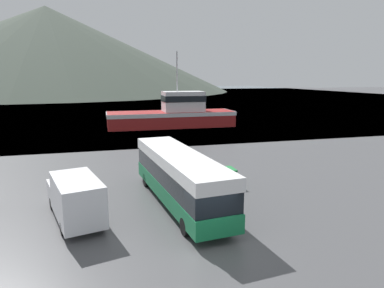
{
  "coord_description": "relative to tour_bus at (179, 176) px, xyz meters",
  "views": [
    {
      "loc": [
        -4.72,
        -13.87,
        7.78
      ],
      "look_at": [
        2.87,
        14.35,
        2.0
      ],
      "focal_mm": 32.0,
      "sensor_mm": 36.0,
      "label": 1
    }
  ],
  "objects": [
    {
      "name": "tour_bus",
      "position": [
        0.0,
        0.0,
        0.0
      ],
      "size": [
        3.71,
        12.1,
        3.22
      ],
      "rotation": [
        0.0,
        0.0,
        0.1
      ],
      "color": "#146B3D",
      "rests_on": "ground"
    },
    {
      "name": "mooring_bollard",
      "position": [
        0.11,
        15.97,
        -1.27
      ],
      "size": [
        0.42,
        0.42,
        1.01
      ],
      "color": "black",
      "rests_on": "ground"
    },
    {
      "name": "delivery_van",
      "position": [
        -6.03,
        -0.89,
        -0.49
      ],
      "size": [
        3.59,
        6.65,
        2.52
      ],
      "rotation": [
        0.0,
        0.0,
        0.25
      ],
      "color": "silver",
      "rests_on": "ground"
    },
    {
      "name": "hill_backdrop",
      "position": [
        -29.82,
        183.43,
        20.34
      ],
      "size": [
        192.45,
        192.45,
        44.31
      ],
      "primitive_type": "cone",
      "color": "#424C42",
      "rests_on": "ground"
    },
    {
      "name": "water_surface",
      "position": [
        0.25,
        137.11,
        -1.82
      ],
      "size": [
        240.0,
        240.0,
        0.0
      ],
      "primitive_type": "plane",
      "color": "slate",
      "rests_on": "ground"
    },
    {
      "name": "storage_bin",
      "position": [
        4.06,
        2.67,
        -1.17
      ],
      "size": [
        1.31,
        1.37,
        1.27
      ],
      "color": "green",
      "rests_on": "ground"
    },
    {
      "name": "small_boat",
      "position": [
        -0.41,
        41.97,
        -1.4
      ],
      "size": [
        5.0,
        5.09,
        0.82
      ],
      "rotation": [
        0.0,
        0.0,
        5.52
      ],
      "color": "#1E5138",
      "rests_on": "water_surface"
    },
    {
      "name": "fishing_boat",
      "position": [
        6.7,
        32.86,
        0.19
      ],
      "size": [
        19.77,
        5.77,
        11.58
      ],
      "rotation": [
        0.0,
        0.0,
        1.57
      ],
      "color": "maroon",
      "rests_on": "water_surface"
    },
    {
      "name": "ground_plane",
      "position": [
        0.25,
        -5.8,
        -1.82
      ],
      "size": [
        400.0,
        400.0,
        0.0
      ],
      "primitive_type": "plane",
      "color": "#4C4C4F"
    }
  ]
}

